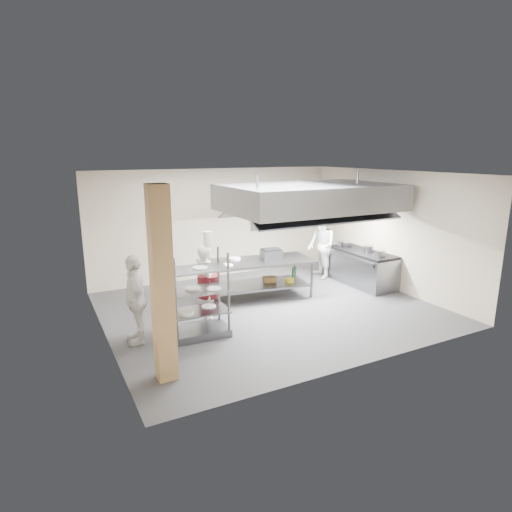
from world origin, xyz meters
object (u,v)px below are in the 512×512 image
cooking_range (361,269)px  chef_plating (136,299)px  island (256,279)px  chef_line (321,246)px  pass_rack (199,295)px  griddle (271,254)px  stockpot (369,249)px  chef_head (207,284)px

cooking_range → chef_plating: (-6.08, -0.87, 0.41)m
island → chef_line: (2.35, 0.63, 0.45)m
island → cooking_range: size_ratio=1.34×
pass_rack → chef_line: 4.87m
cooking_range → chef_plating: size_ratio=1.20×
pass_rack → chef_line: bearing=29.1°
chef_line → chef_plating: chef_line is taller
griddle → stockpot: griddle is taller
chef_head → chef_line: 4.26m
griddle → stockpot: 2.66m
pass_rack → stockpot: size_ratio=6.60×
cooking_range → island: bearing=172.8°
griddle → chef_head: bearing=-148.1°
chef_plating → stockpot: (6.12, 0.69, 0.16)m
chef_plating → island: bearing=117.6°
cooking_range → stockpot: 0.60m
pass_rack → chef_plating: bearing=168.1°
pass_rack → chef_head: 0.72m
stockpot → griddle: bearing=169.2°
pass_rack → cooking_range: (4.98, 1.16, -0.40)m
cooking_range → chef_head: bearing=-172.9°
island → chef_line: size_ratio=1.47×
chef_line → cooking_range: bearing=43.2°
griddle → stockpot: size_ratio=1.89×
pass_rack → stockpot: (5.02, 0.98, 0.16)m
chef_line → griddle: size_ratio=3.85×
cooking_range → chef_head: chef_head is taller
pass_rack → chef_line: size_ratio=0.91×
cooking_range → chef_line: (-0.61, 1.00, 0.49)m
chef_plating → cooking_range: bearing=104.0°
chef_head → chef_plating: (-1.51, -0.31, 0.01)m
chef_line → chef_plating: (-5.47, -1.87, -0.08)m
island → chef_head: 1.90m
chef_head → griddle: 2.20m
chef_head → griddle: size_ratio=3.46×
cooking_range → chef_plating: 6.16m
island → chef_plating: bearing=-149.7°
pass_rack → griddle: (2.40, 1.48, 0.20)m
pass_rack → stockpot: bearing=13.8°
chef_head → chef_plating: 1.54m
island → chef_head: size_ratio=1.64×
pass_rack → chef_plating: (-1.10, 0.29, 0.01)m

